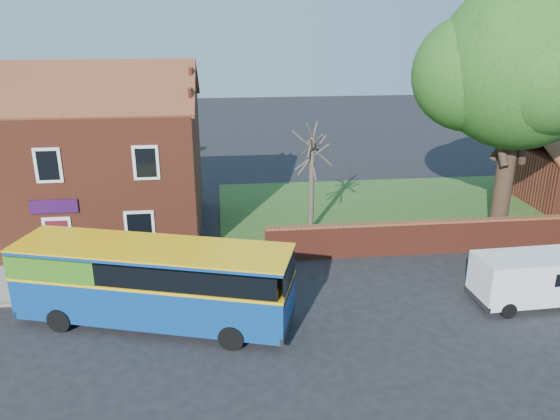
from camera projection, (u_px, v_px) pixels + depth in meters
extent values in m
plane|color=black|center=(223.00, 353.00, 17.96)|extent=(120.00, 120.00, 0.00)
cube|color=gray|center=(52.00, 282.00, 22.59)|extent=(18.00, 3.50, 0.12)
cube|color=slate|center=(39.00, 303.00, 20.95)|extent=(18.00, 0.15, 0.14)
cube|color=#426B28|center=(446.00, 208.00, 31.48)|extent=(26.00, 12.00, 0.04)
cube|color=maroon|center=(75.00, 171.00, 26.90)|extent=(12.00, 8.00, 6.50)
cube|color=brown|center=(52.00, 89.00, 23.61)|extent=(12.30, 4.08, 2.16)
cube|color=brown|center=(74.00, 79.00, 27.35)|extent=(12.30, 4.08, 2.16)
cube|color=black|center=(48.00, 165.00, 22.68)|extent=(1.10, 0.06, 1.50)
cube|color=#4C0F19|center=(59.00, 243.00, 23.83)|extent=(0.95, 0.04, 2.10)
cube|color=silver|center=(59.00, 242.00, 23.83)|extent=(1.20, 0.06, 2.30)
cube|color=#2D0D39|center=(54.00, 206.00, 23.25)|extent=(2.00, 0.06, 0.60)
cube|color=maroon|center=(498.00, 235.00, 25.62)|extent=(22.00, 0.30, 1.50)
cube|color=brown|center=(500.00, 219.00, 25.35)|extent=(22.00, 0.38, 0.10)
cube|color=navy|center=(155.00, 295.00, 19.38)|extent=(9.99, 5.11, 1.54)
cube|color=#F3B20C|center=(153.00, 275.00, 19.12)|extent=(10.02, 5.14, 0.10)
cube|color=black|center=(152.00, 263.00, 18.96)|extent=(9.63, 5.02, 0.77)
cube|color=#3A7D1B|center=(68.00, 256.00, 19.50)|extent=(3.87, 3.31, 0.82)
cube|color=navy|center=(151.00, 250.00, 18.79)|extent=(9.99, 5.11, 0.14)
cube|color=#F3B20C|center=(151.00, 248.00, 18.76)|extent=(10.04, 5.16, 0.06)
cylinder|color=black|center=(60.00, 320.00, 19.08)|extent=(0.92, 0.52, 0.87)
cylinder|color=black|center=(92.00, 290.00, 21.18)|extent=(0.92, 0.52, 0.87)
cylinder|color=black|center=(232.00, 337.00, 18.03)|extent=(0.92, 0.52, 0.87)
cylinder|color=black|center=(248.00, 304.00, 20.13)|extent=(0.92, 0.52, 0.87)
cube|color=white|center=(534.00, 277.00, 20.68)|extent=(4.61, 2.00, 1.72)
cylinder|color=black|center=(508.00, 310.00, 19.96)|extent=(0.61, 0.24, 0.60)
cylinder|color=black|center=(485.00, 289.00, 21.54)|extent=(0.61, 0.24, 0.60)
cylinder|color=black|center=(552.00, 284.00, 21.95)|extent=(0.61, 0.24, 0.60)
cylinder|color=black|center=(503.00, 183.00, 27.48)|extent=(0.89, 0.89, 5.10)
sphere|color=#357725|center=(520.00, 65.00, 25.55)|extent=(7.98, 7.98, 7.98)
sphere|color=#357725|center=(559.00, 78.00, 26.43)|extent=(5.77, 5.77, 5.77)
sphere|color=#357725|center=(470.00, 73.00, 26.10)|extent=(5.54, 5.54, 5.54)
cylinder|color=#4C4238|center=(311.00, 186.00, 27.34)|extent=(0.28, 0.28, 4.87)
cylinder|color=#4C4238|center=(312.00, 152.00, 26.75)|extent=(0.29, 2.38, 1.91)
cylinder|color=#4C4238|center=(312.00, 155.00, 26.81)|extent=(1.24, 1.76, 1.75)
cylinder|color=#4C4238|center=(312.00, 148.00, 26.70)|extent=(2.00, 0.91, 1.94)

